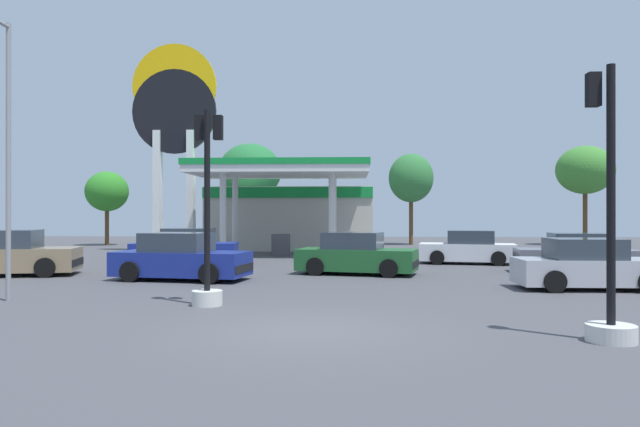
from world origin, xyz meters
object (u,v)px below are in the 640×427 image
at_px(car_3, 588,266).
at_px(car_5, 186,248).
at_px(car_1, 576,255).
at_px(car_4, 181,259).
at_px(tree_2, 411,178).
at_px(corner_streetlamp, 3,132).
at_px(station_pole_sign, 174,120).
at_px(traffic_signal_0, 609,267).
at_px(tree_3, 585,170).
at_px(tree_0, 107,192).
at_px(tree_1, 250,171).
at_px(car_6, 9,255).
at_px(car_0, 468,249).
at_px(traffic_signal_1, 208,237).
at_px(car_2, 356,255).

relative_size(car_3, car_5, 0.90).
height_order(car_1, car_4, car_4).
relative_size(tree_2, corner_streetlamp, 0.93).
bearing_deg(car_4, car_5, 104.07).
height_order(tree_2, corner_streetlamp, corner_streetlamp).
height_order(station_pole_sign, traffic_signal_0, station_pole_sign).
bearing_deg(car_1, station_pole_sign, 147.51).
xyz_separation_m(car_1, car_4, (-13.51, -2.74, 0.03)).
height_order(tree_2, tree_3, tree_3).
relative_size(tree_0, tree_1, 0.71).
relative_size(car_1, tree_3, 0.62).
distance_m(car_3, tree_1, 28.22).
bearing_deg(car_6, station_pole_sign, 82.06).
bearing_deg(car_5, tree_2, 56.56).
bearing_deg(car_1, car_3, -106.72).
relative_size(tree_1, tree_3, 1.05).
distance_m(car_3, car_6, 18.66).
relative_size(car_0, tree_0, 0.84).
height_order(car_5, corner_streetlamp, corner_streetlamp).
relative_size(car_3, car_6, 0.85).
bearing_deg(corner_streetlamp, tree_0, 107.63).
relative_size(car_1, corner_streetlamp, 0.62).
height_order(car_3, tree_3, tree_3).
distance_m(car_0, car_5, 11.94).
relative_size(car_0, car_3, 1.05).
xyz_separation_m(car_6, tree_1, (4.76, 21.45, 4.42)).
relative_size(tree_1, tree_2, 1.12).
relative_size(traffic_signal_0, corner_streetlamp, 0.68).
bearing_deg(corner_streetlamp, car_0, 41.03).
relative_size(car_4, car_5, 1.01).
relative_size(car_3, tree_3, 0.59).
bearing_deg(tree_0, station_pole_sign, -44.63).
xyz_separation_m(traffic_signal_1, tree_0, (-13.18, 25.88, 2.08)).
xyz_separation_m(car_1, tree_3, (7.96, 19.38, 4.46)).
distance_m(car_2, car_4, 6.04).
distance_m(car_1, car_2, 7.87).
relative_size(car_6, traffic_signal_1, 1.04).
height_order(station_pole_sign, tree_0, station_pole_sign).
bearing_deg(traffic_signal_1, station_pole_sign, 108.76).
bearing_deg(tree_3, car_6, -142.80).
height_order(car_1, traffic_signal_1, traffic_signal_1).
relative_size(station_pole_sign, corner_streetlamp, 1.73).
bearing_deg(tree_3, car_1, -112.33).
bearing_deg(tree_1, car_1, -52.72).
distance_m(car_5, traffic_signal_0, 18.15).
relative_size(traffic_signal_0, tree_1, 0.65).
bearing_deg(traffic_signal_1, tree_1, 97.51).
xyz_separation_m(car_6, tree_2, (16.04, 21.45, 3.90)).
bearing_deg(corner_streetlamp, traffic_signal_0, -16.74).
bearing_deg(tree_3, station_pole_sign, -162.98).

